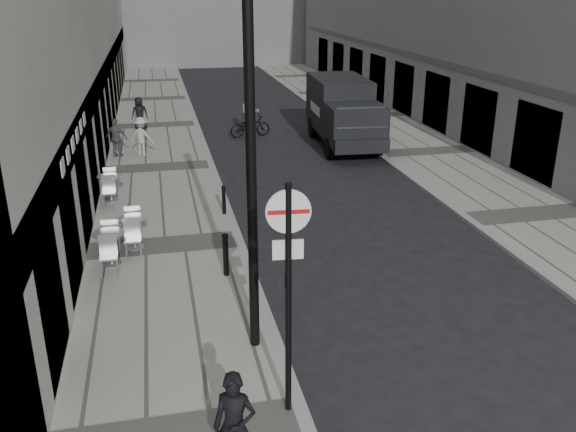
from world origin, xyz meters
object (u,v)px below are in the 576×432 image
sign_post (288,271)px  panel_van (343,109)px  lamppost (251,146)px  cyclist (250,120)px  walking_man (235,426)px

sign_post → panel_van: size_ratio=0.64×
lamppost → cyclist: lamppost is taller
panel_van → cyclist: panel_van is taller
sign_post → panel_van: (6.21, 17.18, -1.04)m
sign_post → panel_van: sign_post is taller
sign_post → lamppost: size_ratio=0.55×
walking_man → lamppost: size_ratio=0.23×
walking_man → cyclist: 21.16m
lamppost → cyclist: bearing=81.3°
walking_man → panel_van: bearing=89.1°
walking_man → panel_van: 19.82m
sign_post → walking_man: bearing=-124.4°
sign_post → cyclist: (2.48, 19.62, -1.84)m
walking_man → cyclist: bearing=101.0°
lamppost → panel_van: lamppost is taller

